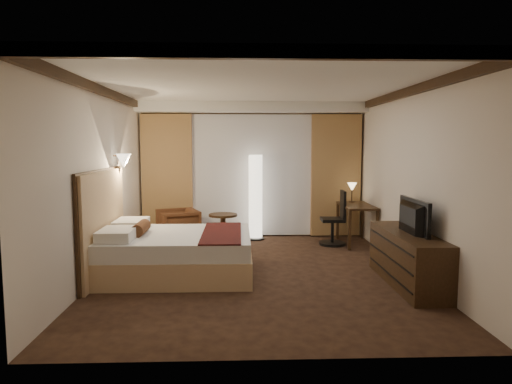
{
  "coord_description": "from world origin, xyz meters",
  "views": [
    {
      "loc": [
        -0.25,
        -6.56,
        1.88
      ],
      "look_at": [
        0.0,
        0.4,
        1.15
      ],
      "focal_mm": 32.0,
      "sensor_mm": 36.0,
      "label": 1
    }
  ],
  "objects_px": {
    "desk": "(356,224)",
    "side_table": "(223,230)",
    "armchair": "(178,225)",
    "bed": "(178,254)",
    "office_chair": "(333,218)",
    "floor_lamp": "(256,197)",
    "dresser": "(408,258)",
    "television": "(407,211)"
  },
  "relations": [
    {
      "from": "desk",
      "to": "side_table",
      "type": "bearing_deg",
      "value": -179.99
    },
    {
      "from": "armchair",
      "to": "desk",
      "type": "height_order",
      "value": "desk"
    },
    {
      "from": "bed",
      "to": "desk",
      "type": "xyz_separation_m",
      "value": [
        3.09,
        1.92,
        0.07
      ]
    },
    {
      "from": "armchair",
      "to": "side_table",
      "type": "relative_size",
      "value": 1.24
    },
    {
      "from": "office_chair",
      "to": "bed",
      "type": "bearing_deg",
      "value": -142.21
    },
    {
      "from": "side_table",
      "to": "armchair",
      "type": "bearing_deg",
      "value": 171.75
    },
    {
      "from": "side_table",
      "to": "bed",
      "type": "bearing_deg",
      "value": -106.8
    },
    {
      "from": "floor_lamp",
      "to": "dresser",
      "type": "xyz_separation_m",
      "value": [
        1.94,
        -3.01,
        -0.49
      ]
    },
    {
      "from": "armchair",
      "to": "side_table",
      "type": "distance_m",
      "value": 0.87
    },
    {
      "from": "office_chair",
      "to": "dresser",
      "type": "bearing_deg",
      "value": -75.75
    },
    {
      "from": "bed",
      "to": "office_chair",
      "type": "relative_size",
      "value": 2.04
    },
    {
      "from": "television",
      "to": "armchair",
      "type": "bearing_deg",
      "value": 52.36
    },
    {
      "from": "office_chair",
      "to": "dresser",
      "type": "relative_size",
      "value": 0.56
    },
    {
      "from": "office_chair",
      "to": "dresser",
      "type": "xyz_separation_m",
      "value": [
        0.52,
        -2.45,
        -0.16
      ]
    },
    {
      "from": "side_table",
      "to": "television",
      "type": "relative_size",
      "value": 0.6
    },
    {
      "from": "television",
      "to": "side_table",
      "type": "bearing_deg",
      "value": 45.46
    },
    {
      "from": "armchair",
      "to": "television",
      "type": "bearing_deg",
      "value": 31.29
    },
    {
      "from": "bed",
      "to": "television",
      "type": "bearing_deg",
      "value": -10.61
    },
    {
      "from": "armchair",
      "to": "bed",
      "type": "bearing_deg",
      "value": -13.14
    },
    {
      "from": "desk",
      "to": "office_chair",
      "type": "xyz_separation_m",
      "value": [
        -0.47,
        -0.05,
        0.14
      ]
    },
    {
      "from": "side_table",
      "to": "office_chair",
      "type": "height_order",
      "value": "office_chair"
    },
    {
      "from": "armchair",
      "to": "dresser",
      "type": "height_order",
      "value": "armchair"
    },
    {
      "from": "bed",
      "to": "dresser",
      "type": "bearing_deg",
      "value": -10.51
    },
    {
      "from": "armchair",
      "to": "desk",
      "type": "distance_m",
      "value": 3.37
    },
    {
      "from": "television",
      "to": "desk",
      "type": "bearing_deg",
      "value": 0.55
    },
    {
      "from": "side_table",
      "to": "office_chair",
      "type": "xyz_separation_m",
      "value": [
        2.05,
        -0.05,
        0.22
      ]
    },
    {
      "from": "armchair",
      "to": "television",
      "type": "height_order",
      "value": "television"
    },
    {
      "from": "armchair",
      "to": "floor_lamp",
      "type": "bearing_deg",
      "value": 83.5
    },
    {
      "from": "dresser",
      "to": "television",
      "type": "distance_m",
      "value": 0.64
    },
    {
      "from": "armchair",
      "to": "floor_lamp",
      "type": "xyz_separation_m",
      "value": [
        1.48,
        0.38,
        0.48
      ]
    },
    {
      "from": "armchair",
      "to": "desk",
      "type": "bearing_deg",
      "value": 66.91
    },
    {
      "from": "side_table",
      "to": "office_chair",
      "type": "bearing_deg",
      "value": -1.39
    },
    {
      "from": "bed",
      "to": "dresser",
      "type": "xyz_separation_m",
      "value": [
        3.14,
        -0.58,
        0.05
      ]
    },
    {
      "from": "bed",
      "to": "armchair",
      "type": "height_order",
      "value": "armchair"
    },
    {
      "from": "bed",
      "to": "office_chair",
      "type": "bearing_deg",
      "value": 35.42
    },
    {
      "from": "armchair",
      "to": "office_chair",
      "type": "height_order",
      "value": "office_chair"
    },
    {
      "from": "bed",
      "to": "office_chair",
      "type": "height_order",
      "value": "office_chair"
    },
    {
      "from": "dresser",
      "to": "television",
      "type": "height_order",
      "value": "television"
    },
    {
      "from": "side_table",
      "to": "television",
      "type": "height_order",
      "value": "television"
    },
    {
      "from": "armchair",
      "to": "dresser",
      "type": "distance_m",
      "value": 4.31
    },
    {
      "from": "floor_lamp",
      "to": "desk",
      "type": "height_order",
      "value": "floor_lamp"
    },
    {
      "from": "floor_lamp",
      "to": "office_chair",
      "type": "distance_m",
      "value": 1.56
    }
  ]
}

